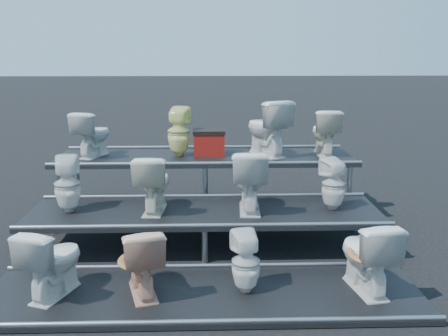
{
  "coord_description": "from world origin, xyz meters",
  "views": [
    {
      "loc": [
        0.05,
        -5.73,
        2.35
      ],
      "look_at": [
        0.23,
        0.1,
        0.96
      ],
      "focal_mm": 40.0,
      "sensor_mm": 36.0,
      "label": 1
    }
  ],
  "objects_px": {
    "toilet_7": "(334,184)",
    "toilet_10": "(267,128)",
    "toilet_2": "(246,262)",
    "toilet_9": "(179,132)",
    "toilet_0": "(53,261)",
    "toilet_4": "(67,184)",
    "toilet_1": "(141,260)",
    "toilet_8": "(93,134)",
    "red_crate": "(209,144)",
    "toilet_11": "(325,132)",
    "toilet_6": "(249,180)",
    "toilet_3": "(367,255)",
    "toilet_5": "(153,183)"
  },
  "relations": [
    {
      "from": "toilet_7",
      "to": "toilet_10",
      "type": "bearing_deg",
      "value": -84.33
    },
    {
      "from": "toilet_10",
      "to": "toilet_7",
      "type": "bearing_deg",
      "value": 92.39
    },
    {
      "from": "toilet_2",
      "to": "toilet_9",
      "type": "height_order",
      "value": "toilet_9"
    },
    {
      "from": "toilet_9",
      "to": "toilet_10",
      "type": "height_order",
      "value": "toilet_10"
    },
    {
      "from": "toilet_0",
      "to": "toilet_4",
      "type": "xyz_separation_m",
      "value": [
        -0.19,
        1.3,
        0.39
      ]
    },
    {
      "from": "toilet_1",
      "to": "toilet_2",
      "type": "distance_m",
      "value": 1.0
    },
    {
      "from": "toilet_2",
      "to": "toilet_8",
      "type": "height_order",
      "value": "toilet_8"
    },
    {
      "from": "toilet_2",
      "to": "toilet_7",
      "type": "xyz_separation_m",
      "value": [
        1.15,
        1.3,
        0.41
      ]
    },
    {
      "from": "toilet_4",
      "to": "red_crate",
      "type": "relative_size",
      "value": 1.55
    },
    {
      "from": "toilet_11",
      "to": "toilet_0",
      "type": "bearing_deg",
      "value": 40.46
    },
    {
      "from": "toilet_1",
      "to": "toilet_10",
      "type": "height_order",
      "value": "toilet_10"
    },
    {
      "from": "toilet_2",
      "to": "toilet_6",
      "type": "xyz_separation_m",
      "value": [
        0.13,
        1.3,
        0.47
      ]
    },
    {
      "from": "toilet_1",
      "to": "toilet_7",
      "type": "height_order",
      "value": "toilet_7"
    },
    {
      "from": "toilet_0",
      "to": "toilet_8",
      "type": "relative_size",
      "value": 1.07
    },
    {
      "from": "toilet_8",
      "to": "toilet_2",
      "type": "bearing_deg",
      "value": 147.89
    },
    {
      "from": "toilet_6",
      "to": "toilet_9",
      "type": "bearing_deg",
      "value": -52.43
    },
    {
      "from": "toilet_9",
      "to": "red_crate",
      "type": "xyz_separation_m",
      "value": [
        0.43,
        0.07,
        -0.19
      ]
    },
    {
      "from": "toilet_2",
      "to": "toilet_3",
      "type": "xyz_separation_m",
      "value": [
        1.16,
        0.0,
        0.06
      ]
    },
    {
      "from": "toilet_6",
      "to": "toilet_11",
      "type": "relative_size",
      "value": 1.13
    },
    {
      "from": "toilet_11",
      "to": "toilet_7",
      "type": "bearing_deg",
      "value": 83.52
    },
    {
      "from": "toilet_1",
      "to": "toilet_11",
      "type": "xyz_separation_m",
      "value": [
        2.31,
        2.6,
        0.79
      ]
    },
    {
      "from": "toilet_0",
      "to": "toilet_10",
      "type": "bearing_deg",
      "value": -111.66
    },
    {
      "from": "toilet_10",
      "to": "toilet_0",
      "type": "bearing_deg",
      "value": 23.57
    },
    {
      "from": "toilet_11",
      "to": "red_crate",
      "type": "relative_size",
      "value": 1.52
    },
    {
      "from": "toilet_4",
      "to": "toilet_11",
      "type": "relative_size",
      "value": 1.02
    },
    {
      "from": "toilet_11",
      "to": "toilet_2",
      "type": "bearing_deg",
      "value": 64.06
    },
    {
      "from": "toilet_0",
      "to": "toilet_5",
      "type": "bearing_deg",
      "value": -102.35
    },
    {
      "from": "toilet_0",
      "to": "toilet_3",
      "type": "relative_size",
      "value": 0.94
    },
    {
      "from": "toilet_2",
      "to": "toilet_10",
      "type": "xyz_separation_m",
      "value": [
        0.48,
        2.6,
        0.9
      ]
    },
    {
      "from": "toilet_9",
      "to": "red_crate",
      "type": "bearing_deg",
      "value": -157.77
    },
    {
      "from": "toilet_0",
      "to": "toilet_5",
      "type": "distance_m",
      "value": 1.59
    },
    {
      "from": "toilet_1",
      "to": "toilet_4",
      "type": "distance_m",
      "value": 1.7
    },
    {
      "from": "toilet_8",
      "to": "toilet_11",
      "type": "relative_size",
      "value": 0.97
    },
    {
      "from": "toilet_1",
      "to": "toilet_9",
      "type": "height_order",
      "value": "toilet_9"
    },
    {
      "from": "toilet_2",
      "to": "red_crate",
      "type": "height_order",
      "value": "red_crate"
    },
    {
      "from": "toilet_3",
      "to": "red_crate",
      "type": "height_order",
      "value": "red_crate"
    },
    {
      "from": "toilet_10",
      "to": "red_crate",
      "type": "distance_m",
      "value": 0.86
    },
    {
      "from": "toilet_5",
      "to": "red_crate",
      "type": "relative_size",
      "value": 1.59
    },
    {
      "from": "red_crate",
      "to": "toilet_6",
      "type": "bearing_deg",
      "value": -70.75
    },
    {
      "from": "toilet_6",
      "to": "toilet_7",
      "type": "relative_size",
      "value": 1.2
    },
    {
      "from": "toilet_8",
      "to": "toilet_10",
      "type": "distance_m",
      "value": 2.47
    },
    {
      "from": "toilet_4",
      "to": "toilet_10",
      "type": "relative_size",
      "value": 0.84
    },
    {
      "from": "toilet_0",
      "to": "toilet_2",
      "type": "bearing_deg",
      "value": -160.02
    },
    {
      "from": "toilet_5",
      "to": "toilet_0",
      "type": "bearing_deg",
      "value": 61.69
    },
    {
      "from": "toilet_6",
      "to": "toilet_9",
      "type": "height_order",
      "value": "toilet_9"
    },
    {
      "from": "toilet_7",
      "to": "toilet_11",
      "type": "distance_m",
      "value": 1.38
    },
    {
      "from": "toilet_6",
      "to": "toilet_8",
      "type": "bearing_deg",
      "value": -28.8
    },
    {
      "from": "toilet_3",
      "to": "toilet_6",
      "type": "distance_m",
      "value": 1.71
    },
    {
      "from": "toilet_8",
      "to": "toilet_9",
      "type": "height_order",
      "value": "toilet_9"
    },
    {
      "from": "toilet_7",
      "to": "toilet_3",
      "type": "bearing_deg",
      "value": 69.22
    }
  ]
}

